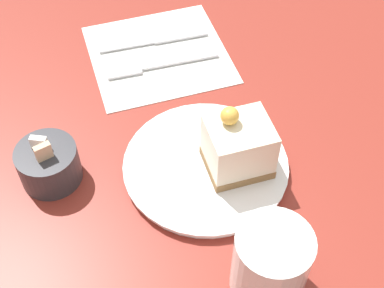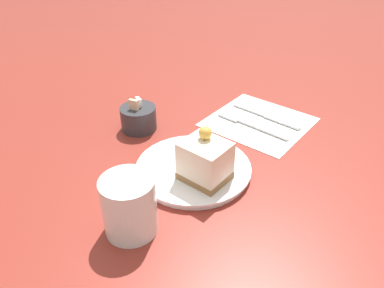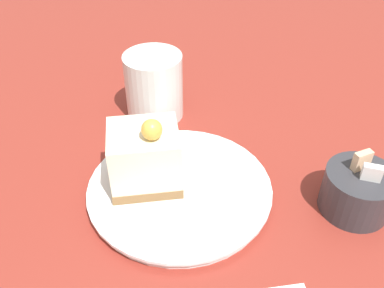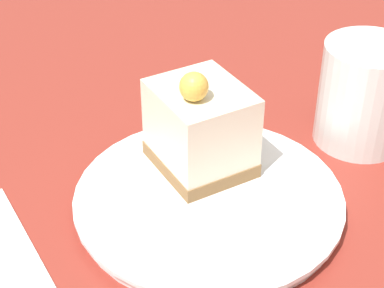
{
  "view_description": "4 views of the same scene",
  "coord_description": "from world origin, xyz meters",
  "px_view_note": "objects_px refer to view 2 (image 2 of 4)",
  "views": [
    {
      "loc": [
        -0.37,
        0.09,
        0.55
      ],
      "look_at": [
        0.03,
        -0.02,
        0.05
      ],
      "focal_mm": 50.0,
      "sensor_mm": 36.0,
      "label": 1
    },
    {
      "loc": [
        -0.39,
        -0.39,
        0.42
      ],
      "look_at": [
        0.03,
        -0.02,
        0.05
      ],
      "focal_mm": 35.0,
      "sensor_mm": 36.0,
      "label": 2
    },
    {
      "loc": [
        0.37,
        -0.06,
        0.36
      ],
      "look_at": [
        0.01,
        -0.02,
        0.07
      ],
      "focal_mm": 40.0,
      "sensor_mm": 36.0,
      "label": 3
    },
    {
      "loc": [
        0.21,
        0.3,
        0.33
      ],
      "look_at": [
        0.02,
        -0.05,
        0.05
      ],
      "focal_mm": 60.0,
      "sensor_mm": 36.0,
      "label": 4
    }
  ],
  "objects_px": {
    "plate": "(193,169)",
    "sugar_bowl": "(138,118)",
    "cake_slice": "(205,161)",
    "fork": "(246,123)",
    "drinking_glass": "(129,206)",
    "knife": "(271,118)"
  },
  "relations": [
    {
      "from": "plate",
      "to": "sugar_bowl",
      "type": "height_order",
      "value": "sugar_bowl"
    },
    {
      "from": "plate",
      "to": "cake_slice",
      "type": "relative_size",
      "value": 2.25
    },
    {
      "from": "fork",
      "to": "drinking_glass",
      "type": "height_order",
      "value": "drinking_glass"
    },
    {
      "from": "fork",
      "to": "knife",
      "type": "bearing_deg",
      "value": -28.73
    },
    {
      "from": "sugar_bowl",
      "to": "drinking_glass",
      "type": "xyz_separation_m",
      "value": [
        -0.21,
        -0.21,
        0.02
      ]
    },
    {
      "from": "knife",
      "to": "drinking_glass",
      "type": "bearing_deg",
      "value": -178.65
    },
    {
      "from": "fork",
      "to": "knife",
      "type": "relative_size",
      "value": 0.99
    },
    {
      "from": "plate",
      "to": "drinking_glass",
      "type": "height_order",
      "value": "drinking_glass"
    },
    {
      "from": "plate",
      "to": "sugar_bowl",
      "type": "distance_m",
      "value": 0.2
    },
    {
      "from": "drinking_glass",
      "to": "knife",
      "type": "bearing_deg",
      "value": 1.63
    },
    {
      "from": "drinking_glass",
      "to": "fork",
      "type": "bearing_deg",
      "value": 6.52
    },
    {
      "from": "cake_slice",
      "to": "drinking_glass",
      "type": "bearing_deg",
      "value": 172.38
    },
    {
      "from": "plate",
      "to": "knife",
      "type": "xyz_separation_m",
      "value": [
        0.26,
        -0.01,
        -0.0
      ]
    },
    {
      "from": "plate",
      "to": "knife",
      "type": "bearing_deg",
      "value": -1.75
    },
    {
      "from": "fork",
      "to": "knife",
      "type": "height_order",
      "value": "same"
    },
    {
      "from": "knife",
      "to": "fork",
      "type": "bearing_deg",
      "value": 151.27
    },
    {
      "from": "plate",
      "to": "fork",
      "type": "bearing_deg",
      "value": 6.21
    },
    {
      "from": "cake_slice",
      "to": "knife",
      "type": "relative_size",
      "value": 0.54
    },
    {
      "from": "plate",
      "to": "knife",
      "type": "distance_m",
      "value": 0.26
    },
    {
      "from": "fork",
      "to": "sugar_bowl",
      "type": "relative_size",
      "value": 2.28
    },
    {
      "from": "cake_slice",
      "to": "sugar_bowl",
      "type": "relative_size",
      "value": 1.23
    },
    {
      "from": "sugar_bowl",
      "to": "drinking_glass",
      "type": "bearing_deg",
      "value": -134.65
    }
  ]
}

